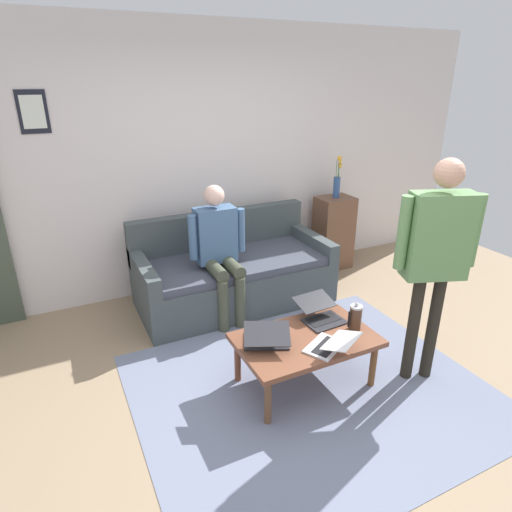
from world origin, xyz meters
TOP-DOWN VIEW (x-y plane):
  - ground_plane at (0.00, 0.00)m, footprint 7.68×7.68m
  - area_rug at (-0.10, -0.01)m, footprint 2.53×2.14m
  - back_wall at (0.00, -2.20)m, footprint 7.04×0.11m
  - couch at (-0.14, -1.58)m, footprint 1.92×0.91m
  - coffee_table at (-0.10, -0.11)m, footprint 1.02×0.63m
  - laptop_left at (-0.17, 0.09)m, footprint 0.41×0.42m
  - laptop_center at (0.19, -0.17)m, footprint 0.42×0.41m
  - laptop_right at (-0.34, -0.28)m, footprint 0.32×0.37m
  - french_press at (-0.49, -0.05)m, footprint 0.11×0.09m
  - side_shelf at (-1.58, -1.86)m, footprint 0.42×0.32m
  - flower_vase at (-1.58, -1.86)m, footprint 0.09×0.09m
  - person_standing at (-0.94, 0.20)m, footprint 0.58×0.33m
  - person_seated at (0.08, -1.35)m, footprint 0.55×0.51m

SIDE VIEW (x-z plane):
  - ground_plane at x=0.00m, z-range 0.00..0.00m
  - area_rug at x=-0.10m, z-range 0.00..0.01m
  - couch at x=-0.14m, z-range -0.14..0.74m
  - coffee_table at x=-0.10m, z-range 0.16..0.56m
  - side_shelf at x=-1.58m, z-range 0.00..0.87m
  - laptop_left at x=-0.17m, z-range 0.38..0.51m
  - laptop_right at x=-0.34m, z-range 0.38..0.52m
  - laptop_center at x=0.19m, z-range 0.37..0.53m
  - french_press at x=-0.49m, z-range 0.39..0.62m
  - person_seated at x=0.08m, z-range 0.09..1.37m
  - flower_vase at x=-1.58m, z-range 0.82..1.30m
  - person_standing at x=-0.94m, z-range 0.24..1.94m
  - back_wall at x=0.00m, z-range 0.00..2.70m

